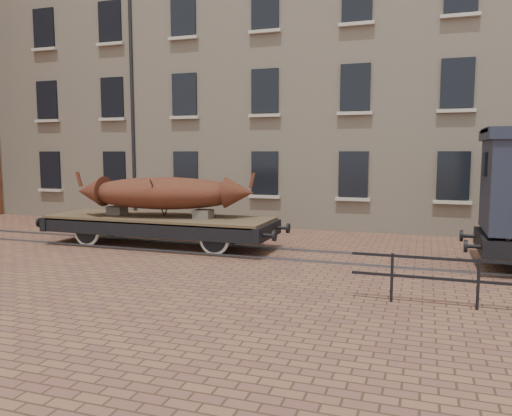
% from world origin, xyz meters
% --- Properties ---
extents(ground, '(90.00, 90.00, 0.00)m').
position_xyz_m(ground, '(0.00, 0.00, 0.00)').
color(ground, brown).
extents(warehouse_cream, '(40.00, 10.19, 14.00)m').
position_xyz_m(warehouse_cream, '(3.00, 9.99, 7.00)').
color(warehouse_cream, beige).
rests_on(warehouse_cream, ground).
extents(rail_track, '(30.00, 1.52, 0.06)m').
position_xyz_m(rail_track, '(0.00, 0.00, 0.03)').
color(rail_track, '#59595E').
rests_on(rail_track, ground).
extents(flatcar_wagon, '(8.25, 2.24, 1.24)m').
position_xyz_m(flatcar_wagon, '(-4.48, 0.00, 0.78)').
color(flatcar_wagon, '#473E29').
rests_on(flatcar_wagon, ground).
extents(iron_boat, '(5.81, 2.61, 1.43)m').
position_xyz_m(iron_boat, '(-4.27, 0.00, 1.73)').
color(iron_boat, '#592518').
rests_on(iron_boat, flatcar_wagon).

